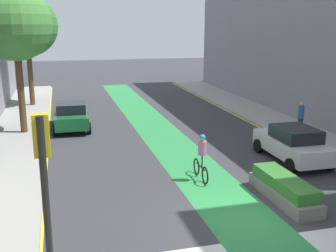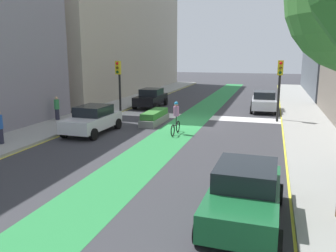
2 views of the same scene
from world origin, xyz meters
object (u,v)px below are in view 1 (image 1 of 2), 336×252
object	(u,v)px
median_planter	(284,189)
traffic_signal_near_left	(44,169)
car_green_left_far	(71,115)
pedestrian_sidewalk_right_a	(301,117)
cyclist_in_lane	(202,156)
street_tree_near	(15,25)
street_tree_far	(27,26)
car_white_right_far	(293,144)

from	to	relation	value
median_planter	traffic_signal_near_left	bearing A→B (deg)	-159.51
car_green_left_far	pedestrian_sidewalk_right_a	distance (m)	12.92
cyclist_in_lane	street_tree_near	xyz separation A→B (m)	(-7.16, 8.90, 4.90)
street_tree_near	street_tree_far	distance (m)	8.13
traffic_signal_near_left	car_white_right_far	world-z (taller)	traffic_signal_near_left
cyclist_in_lane	median_planter	xyz separation A→B (m)	(2.13, -2.51, -0.57)
pedestrian_sidewalk_right_a	street_tree_far	size ratio (longest dim) A/B	0.21
traffic_signal_near_left	car_white_right_far	xyz separation A→B (m)	(10.23, 6.52, -2.06)
traffic_signal_near_left	pedestrian_sidewalk_right_a	bearing A→B (deg)	38.71
car_green_left_far	cyclist_in_lane	bearing A→B (deg)	-64.45
car_green_left_far	traffic_signal_near_left	bearing A→B (deg)	-93.80
street_tree_far	car_white_right_far	bearing A→B (deg)	-53.46
pedestrian_sidewalk_right_a	cyclist_in_lane	bearing A→B (deg)	-145.84
car_white_right_far	street_tree_near	world-z (taller)	street_tree_near
street_tree_near	pedestrian_sidewalk_right_a	bearing A→B (deg)	-14.42
traffic_signal_near_left	median_planter	size ratio (longest dim) A/B	1.19
car_green_left_far	street_tree_far	world-z (taller)	street_tree_far
car_green_left_far	street_tree_near	world-z (taller)	street_tree_near
street_tree_far	car_green_left_far	bearing A→B (deg)	-71.11
car_white_right_far	street_tree_far	distance (m)	20.41
street_tree_near	median_planter	xyz separation A→B (m)	(9.30, -11.41, -5.47)
car_white_right_far	cyclist_in_lane	world-z (taller)	cyclist_in_lane
traffic_signal_near_left	cyclist_in_lane	world-z (taller)	traffic_signal_near_left
car_green_left_far	pedestrian_sidewalk_right_a	xyz separation A→B (m)	(12.12, -4.46, 0.18)
pedestrian_sidewalk_right_a	street_tree_near	bearing A→B (deg)	165.58
traffic_signal_near_left	car_white_right_far	bearing A→B (deg)	32.51
car_green_left_far	cyclist_in_lane	world-z (taller)	cyclist_in_lane
cyclist_in_lane	pedestrian_sidewalk_right_a	world-z (taller)	cyclist_in_lane
car_white_right_far	car_green_left_far	world-z (taller)	same
car_green_left_far	street_tree_far	size ratio (longest dim) A/B	0.54
cyclist_in_lane	street_tree_near	distance (m)	12.43
cyclist_in_lane	pedestrian_sidewalk_right_a	size ratio (longest dim) A/B	1.13
street_tree_far	median_planter	xyz separation A→B (m)	(9.26, -19.54, -5.38)
car_white_right_far	car_green_left_far	distance (m)	12.52
traffic_signal_near_left	street_tree_far	bearing A→B (deg)	93.96
street_tree_near	median_planter	distance (m)	15.70
pedestrian_sidewalk_right_a	car_green_left_far	bearing A→B (deg)	159.79
street_tree_near	street_tree_far	bearing A→B (deg)	89.74
traffic_signal_near_left	street_tree_near	xyz separation A→B (m)	(-1.59, 14.29, 3.01)
pedestrian_sidewalk_right_a	street_tree_near	xyz separation A→B (m)	(-14.71, 3.78, 4.88)
pedestrian_sidewalk_right_a	street_tree_near	distance (m)	15.95
car_green_left_far	pedestrian_sidewalk_right_a	size ratio (longest dim) A/B	2.58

